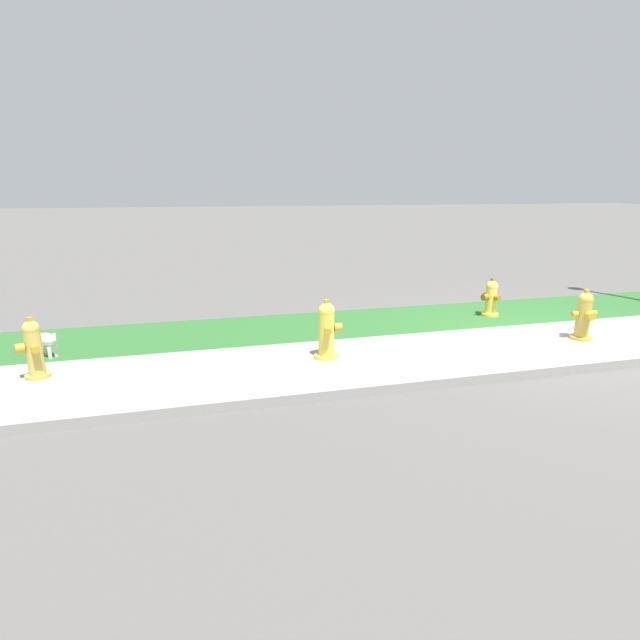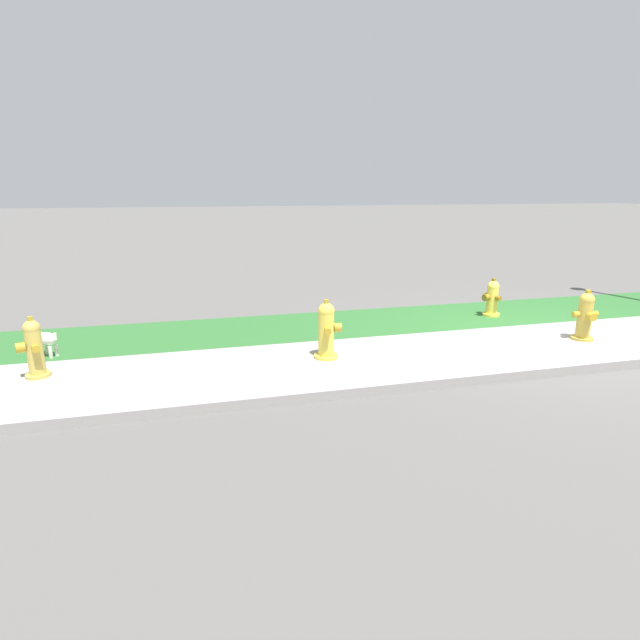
% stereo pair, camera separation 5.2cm
% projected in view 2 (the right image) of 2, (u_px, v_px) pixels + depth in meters
% --- Properties ---
extents(ground_plane, '(120.00, 120.00, 0.00)m').
position_uv_depth(ground_plane, '(556.00, 344.00, 7.37)').
color(ground_plane, '#5B5956').
extents(sidewalk_pavement, '(18.00, 1.98, 0.01)m').
position_uv_depth(sidewalk_pavement, '(556.00, 343.00, 7.36)').
color(sidewalk_pavement, '#9E9993').
rests_on(sidewalk_pavement, ground).
extents(grass_verge, '(18.00, 1.76, 0.01)m').
position_uv_depth(grass_verge, '(485.00, 314.00, 9.12)').
color(grass_verge, '#2D662D').
rests_on(grass_verge, ground).
extents(street_curb, '(18.00, 0.16, 0.12)m').
position_uv_depth(street_curb, '(615.00, 364.00, 6.35)').
color(street_curb, '#9E9993').
rests_on(street_curb, ground).
extents(fire_hydrant_across_street, '(0.39, 0.37, 0.77)m').
position_uv_depth(fire_hydrant_across_street, '(585.00, 316.00, 7.45)').
color(fire_hydrant_across_street, gold).
rests_on(fire_hydrant_across_street, ground).
extents(fire_hydrant_at_driveway, '(0.36, 0.39, 0.68)m').
position_uv_depth(fire_hydrant_at_driveway, '(492.00, 298.00, 8.89)').
color(fire_hydrant_at_driveway, yellow).
rests_on(fire_hydrant_at_driveway, ground).
extents(fire_hydrant_mid_block, '(0.37, 0.40, 0.81)m').
position_uv_depth(fire_hydrant_mid_block, '(327.00, 330.00, 6.64)').
color(fire_hydrant_mid_block, yellow).
rests_on(fire_hydrant_mid_block, ground).
extents(fire_hydrant_far_end, '(0.34, 0.37, 0.76)m').
position_uv_depth(fire_hydrant_far_end, '(34.00, 349.00, 5.97)').
color(fire_hydrant_far_end, gold).
rests_on(fire_hydrant_far_end, ground).
extents(small_white_dog, '(0.39, 0.35, 0.40)m').
position_uv_depth(small_white_dog, '(45.00, 339.00, 6.77)').
color(small_white_dog, silver).
rests_on(small_white_dog, ground).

